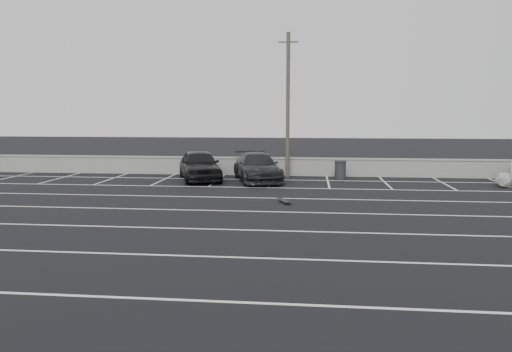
# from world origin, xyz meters

# --- Properties ---
(ground) EXTENTS (120.00, 120.00, 0.00)m
(ground) POSITION_xyz_m (0.00, 0.00, 0.00)
(ground) COLOR black
(ground) RESTS_ON ground
(seawall) EXTENTS (50.00, 0.45, 1.06)m
(seawall) POSITION_xyz_m (0.00, 14.00, 0.55)
(seawall) COLOR gray
(seawall) RESTS_ON ground
(stall_lines) EXTENTS (36.00, 20.05, 0.01)m
(stall_lines) POSITION_xyz_m (-0.08, 4.41, 0.00)
(stall_lines) COLOR silver
(stall_lines) RESTS_ON ground
(car_left) EXTENTS (3.49, 5.26, 1.66)m
(car_left) POSITION_xyz_m (-2.98, 11.44, 0.83)
(car_left) COLOR black
(car_left) RESTS_ON ground
(car_right) EXTENTS (3.45, 5.57, 1.51)m
(car_right) POSITION_xyz_m (0.20, 11.41, 0.75)
(car_right) COLOR black
(car_right) RESTS_ON ground
(utility_pole) EXTENTS (1.08, 0.22, 8.11)m
(utility_pole) POSITION_xyz_m (1.75, 13.20, 4.10)
(utility_pole) COLOR #4C4238
(utility_pole) RESTS_ON ground
(trash_bin) EXTENTS (0.70, 0.70, 1.03)m
(trash_bin) POSITION_xyz_m (4.71, 12.61, 0.52)
(trash_bin) COLOR #232325
(trash_bin) RESTS_ON ground
(skateboard) EXTENTS (0.57, 0.88, 0.10)m
(skateboard) POSITION_xyz_m (2.01, 4.84, 0.08)
(skateboard) COLOR black
(skateboard) RESTS_ON ground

